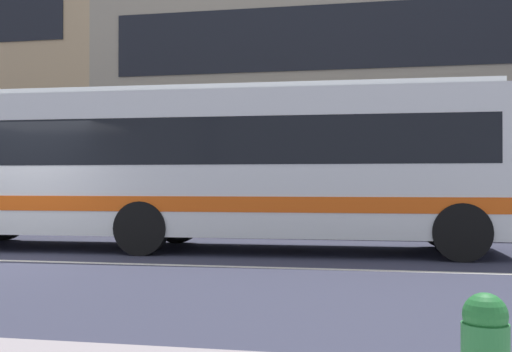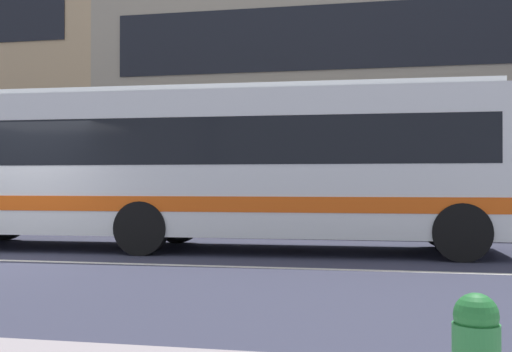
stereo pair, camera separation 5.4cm
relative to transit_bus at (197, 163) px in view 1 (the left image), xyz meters
name	(u,v)px [view 1 (the left image)]	position (x,y,z in m)	size (l,w,h in m)	color
apartment_block_right	(480,81)	(7.18, 11.13, 3.19)	(25.60, 8.90, 9.88)	#9F9581
transit_bus	(197,163)	(0.00, 0.00, 0.00)	(11.99, 2.96, 3.16)	white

